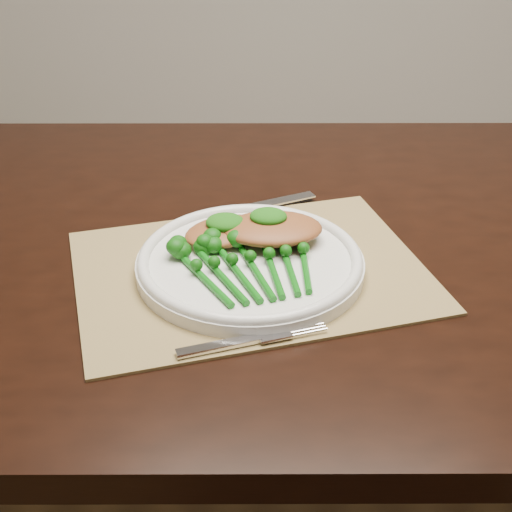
# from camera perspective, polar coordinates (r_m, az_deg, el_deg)

# --- Properties ---
(dining_table) EXTENTS (1.67, 1.03, 0.75)m
(dining_table) POSITION_cam_1_polar(r_m,az_deg,el_deg) (1.26, 4.48, -13.15)
(dining_table) COLOR black
(dining_table) RESTS_ON ground
(placemat) EXTENTS (0.54, 0.46, 0.00)m
(placemat) POSITION_cam_1_polar(r_m,az_deg,el_deg) (0.94, -0.47, -1.19)
(placemat) COLOR olive
(placemat) RESTS_ON dining_table
(dinner_plate) EXTENTS (0.30, 0.30, 0.03)m
(dinner_plate) POSITION_cam_1_polar(r_m,az_deg,el_deg) (0.93, -0.47, -0.45)
(dinner_plate) COLOR silver
(dinner_plate) RESTS_ON placemat
(knife) EXTENTS (0.20, 0.12, 0.01)m
(knife) POSITION_cam_1_polar(r_m,az_deg,el_deg) (1.07, -1.60, 3.65)
(knife) COLOR silver
(knife) RESTS_ON placemat
(fork) EXTENTS (0.17, 0.08, 0.01)m
(fork) POSITION_cam_1_polar(r_m,az_deg,el_deg) (0.81, 0.51, -6.52)
(fork) COLOR silver
(fork) RESTS_ON placemat
(chicken_fillet_left) EXTENTS (0.14, 0.13, 0.02)m
(chicken_fillet_left) POSITION_cam_1_polar(r_m,az_deg,el_deg) (0.97, -2.51, 1.98)
(chicken_fillet_left) COLOR #94542B
(chicken_fillet_left) RESTS_ON dinner_plate
(chicken_fillet_right) EXTENTS (0.15, 0.11, 0.03)m
(chicken_fillet_right) POSITION_cam_1_polar(r_m,az_deg,el_deg) (0.96, 1.32, 2.21)
(chicken_fillet_right) COLOR #94542B
(chicken_fillet_right) RESTS_ON dinner_plate
(pesto_dollop_left) EXTENTS (0.05, 0.04, 0.02)m
(pesto_dollop_left) POSITION_cam_1_polar(r_m,az_deg,el_deg) (0.96, -2.47, 2.71)
(pesto_dollop_left) COLOR #104A0A
(pesto_dollop_left) RESTS_ON chicken_fillet_left
(pesto_dollop_right) EXTENTS (0.05, 0.04, 0.02)m
(pesto_dollop_right) POSITION_cam_1_polar(r_m,az_deg,el_deg) (0.95, 1.00, 3.19)
(pesto_dollop_right) COLOR #104A0A
(pesto_dollop_right) RESTS_ON chicken_fillet_right
(broccolini_bundle) EXTENTS (0.21, 0.22, 0.04)m
(broccolini_bundle) POSITION_cam_1_polar(r_m,az_deg,el_deg) (0.89, -0.05, -1.16)
(broccolini_bundle) COLOR #0B590D
(broccolini_bundle) RESTS_ON dinner_plate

